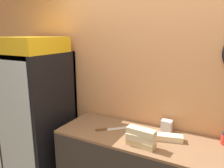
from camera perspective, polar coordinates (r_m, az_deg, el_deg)
wall_back at (r=2.39m, az=12.67°, el=0.43°), size 5.20×0.10×2.70m
beverage_cooler at (r=2.91m, az=-18.31°, el=-5.08°), size 0.67×0.73×1.83m
sandwich_stack_bottom at (r=2.07m, az=7.45°, el=-15.12°), size 0.27×0.12×0.06m
sandwich_stack_middle at (r=2.04m, az=7.50°, el=-13.69°), size 0.26×0.09×0.06m
sandwich_stack_top at (r=2.01m, az=7.55°, el=-12.22°), size 0.27×0.12×0.06m
sandwich_flat_left at (r=2.22m, az=14.29°, el=-13.36°), size 0.30×0.17×0.06m
chefs_knife at (r=2.37m, az=-1.00°, el=-11.68°), size 0.30×0.28×0.02m
napkin_dispenser at (r=2.39m, az=14.11°, el=-10.53°), size 0.11×0.09×0.12m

